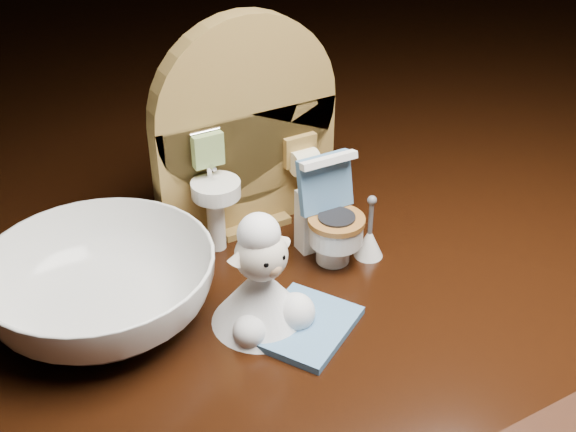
{
  "coord_description": "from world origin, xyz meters",
  "views": [
    {
      "loc": [
        -0.19,
        -0.33,
        0.28
      ],
      "look_at": [
        -0.01,
        -0.01,
        0.05
      ],
      "focal_mm": 45.0,
      "sensor_mm": 36.0,
      "label": 1
    }
  ],
  "objects": [
    {
      "name": "plush_lamb",
      "position": [
        -0.04,
        -0.04,
        0.03
      ],
      "size": [
        0.06,
        0.06,
        0.08
      ],
      "rotation": [
        0.0,
        0.0,
        0.12
      ],
      "color": "white",
      "rests_on": "ground"
    },
    {
      "name": "toilet_brush",
      "position": [
        0.05,
        -0.01,
        0.01
      ],
      "size": [
        0.02,
        0.02,
        0.05
      ],
      "color": "white",
      "rests_on": "ground"
    },
    {
      "name": "bath_mat",
      "position": [
        -0.02,
        -0.05,
        0.0
      ],
      "size": [
        0.08,
        0.07,
        0.0
      ],
      "primitive_type": "cube",
      "rotation": [
        0.0,
        0.0,
        0.54
      ],
      "color": "teal",
      "rests_on": "ground"
    },
    {
      "name": "backdrop_panel",
      "position": [
        -0.0,
        0.06,
        0.07
      ],
      "size": [
        0.13,
        0.05,
        0.15
      ],
      "color": "olive",
      "rests_on": "ground"
    },
    {
      "name": "toy_toilet",
      "position": [
        0.03,
        0.0,
        0.03
      ],
      "size": [
        0.04,
        0.05,
        0.07
      ],
      "rotation": [
        0.0,
        0.0,
        -0.02
      ],
      "color": "white",
      "rests_on": "ground"
    },
    {
      "name": "ceramic_bowl",
      "position": [
        -0.12,
        0.01,
        0.02
      ],
      "size": [
        0.16,
        0.16,
        0.04
      ],
      "primitive_type": "imported",
      "rotation": [
        0.0,
        0.0,
        0.27
      ],
      "color": "white",
      "rests_on": "ground"
    }
  ]
}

